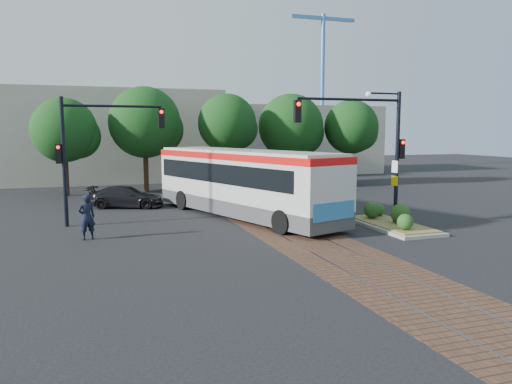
# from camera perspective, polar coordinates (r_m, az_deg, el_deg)

# --- Properties ---
(ground) EXTENTS (120.00, 120.00, 0.00)m
(ground) POSITION_cam_1_polar(r_m,az_deg,el_deg) (22.63, 3.59, -4.34)
(ground) COLOR black
(ground) RESTS_ON ground
(trackbed) EXTENTS (3.60, 40.00, 0.02)m
(trackbed) POSITION_cam_1_polar(r_m,az_deg,el_deg) (26.32, 0.35, -2.71)
(trackbed) COLOR brown
(trackbed) RESTS_ON ground
(tree_row) EXTENTS (26.40, 5.60, 7.67)m
(tree_row) POSITION_cam_1_polar(r_m,az_deg,el_deg) (38.21, -3.91, 7.58)
(tree_row) COLOR #382314
(tree_row) RESTS_ON ground
(warehouses) EXTENTS (40.00, 13.00, 8.00)m
(warehouses) POSITION_cam_1_polar(r_m,az_deg,el_deg) (49.95, -9.38, 6.16)
(warehouses) COLOR #ADA899
(warehouses) RESTS_ON ground
(crane) EXTENTS (8.00, 0.50, 18.00)m
(crane) POSITION_cam_1_polar(r_m,az_deg,el_deg) (60.93, 7.60, 12.98)
(crane) COLOR #3F72B2
(crane) RESTS_ON ground
(city_bus) EXTENTS (6.82, 13.14, 3.47)m
(city_bus) POSITION_cam_1_polar(r_m,az_deg,el_deg) (25.77, -1.57, 1.41)
(city_bus) COLOR #414143
(city_bus) RESTS_ON ground
(traffic_island) EXTENTS (2.20, 5.20, 1.13)m
(traffic_island) POSITION_cam_1_polar(r_m,az_deg,el_deg) (24.01, 15.17, -3.12)
(traffic_island) COLOR gray
(traffic_island) RESTS_ON ground
(signal_pole_main) EXTENTS (5.49, 0.46, 6.00)m
(signal_pole_main) POSITION_cam_1_polar(r_m,az_deg,el_deg) (23.22, 13.37, 6.10)
(signal_pole_main) COLOR black
(signal_pole_main) RESTS_ON ground
(signal_pole_left) EXTENTS (4.99, 0.34, 6.00)m
(signal_pole_left) POSITION_cam_1_polar(r_m,az_deg,el_deg) (24.59, -18.53, 5.29)
(signal_pole_left) COLOR black
(signal_pole_left) RESTS_ON ground
(officer) EXTENTS (0.79, 0.63, 1.88)m
(officer) POSITION_cam_1_polar(r_m,az_deg,el_deg) (21.57, -18.77, -2.71)
(officer) COLOR black
(officer) RESTS_ON ground
(parked_car) EXTENTS (4.65, 3.06, 1.25)m
(parked_car) POSITION_cam_1_polar(r_m,az_deg,el_deg) (30.04, -14.64, -0.54)
(parked_car) COLOR black
(parked_car) RESTS_ON ground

